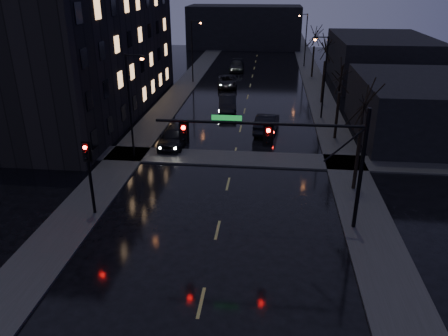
% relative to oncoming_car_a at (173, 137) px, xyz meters
% --- Properties ---
extents(sidewalk_left, '(3.00, 140.00, 0.12)m').
position_rel_oncoming_car_a_xyz_m(sidewalk_left, '(-3.26, 14.15, -0.78)').
color(sidewalk_left, '#2D2D2B').
rests_on(sidewalk_left, ground).
extents(sidewalk_right, '(3.00, 140.00, 0.12)m').
position_rel_oncoming_car_a_xyz_m(sidewalk_right, '(13.74, 14.15, -0.78)').
color(sidewalk_right, '#2D2D2B').
rests_on(sidewalk_right, ground).
extents(sidewalk_cross, '(40.00, 3.00, 0.12)m').
position_rel_oncoming_car_a_xyz_m(sidewalk_cross, '(5.24, -2.35, -0.78)').
color(sidewalk_cross, '#2D2D2B').
rests_on(sidewalk_cross, ground).
extents(apartment_block, '(12.00, 30.00, 12.00)m').
position_rel_oncoming_car_a_xyz_m(apartment_block, '(-11.26, 9.15, 5.16)').
color(apartment_block, black).
rests_on(apartment_block, ground).
extents(commercial_right_near, '(10.00, 14.00, 5.00)m').
position_rel_oncoming_car_a_xyz_m(commercial_right_near, '(20.74, 5.15, 1.66)').
color(commercial_right_near, black).
rests_on(commercial_right_near, ground).
extents(commercial_right_far, '(12.00, 18.00, 6.00)m').
position_rel_oncoming_car_a_xyz_m(commercial_right_far, '(22.24, 27.15, 2.16)').
color(commercial_right_far, black).
rests_on(commercial_right_far, ground).
extents(far_block, '(22.00, 10.00, 8.00)m').
position_rel_oncoming_car_a_xyz_m(far_block, '(2.24, 57.15, 3.16)').
color(far_block, black).
rests_on(far_block, ground).
extents(signal_mast, '(11.11, 0.41, 7.00)m').
position_rel_oncoming_car_a_xyz_m(signal_mast, '(9.09, -11.85, 4.03)').
color(signal_mast, black).
rests_on(signal_mast, ground).
extents(signal_pole_left, '(0.35, 0.41, 4.53)m').
position_rel_oncoming_car_a_xyz_m(signal_pole_left, '(-2.26, -11.85, 2.18)').
color(signal_pole_left, black).
rests_on(signal_pole_left, ground).
extents(tree_near, '(3.52, 3.52, 8.08)m').
position_rel_oncoming_car_a_xyz_m(tree_near, '(13.64, -6.85, 5.38)').
color(tree_near, black).
rests_on(tree_near, ground).
extents(tree_mid_a, '(3.30, 3.30, 7.58)m').
position_rel_oncoming_car_a_xyz_m(tree_mid_a, '(13.64, 3.15, 4.99)').
color(tree_mid_a, black).
rests_on(tree_mid_a, ground).
extents(tree_mid_b, '(3.74, 3.74, 8.59)m').
position_rel_oncoming_car_a_xyz_m(tree_mid_b, '(13.64, 15.15, 5.77)').
color(tree_mid_b, black).
rests_on(tree_mid_b, ground).
extents(tree_far, '(3.43, 3.43, 7.88)m').
position_rel_oncoming_car_a_xyz_m(tree_far, '(13.64, 29.15, 5.23)').
color(tree_far, black).
rests_on(tree_far, ground).
extents(streetlight_l_near, '(1.53, 0.28, 8.00)m').
position_rel_oncoming_car_a_xyz_m(streetlight_l_near, '(-2.34, -2.85, 3.94)').
color(streetlight_l_near, black).
rests_on(streetlight_l_near, ground).
extents(streetlight_l_far, '(1.53, 0.28, 8.00)m').
position_rel_oncoming_car_a_xyz_m(streetlight_l_far, '(-2.34, 24.15, 3.94)').
color(streetlight_l_far, black).
rests_on(streetlight_l_far, ground).
extents(streetlight_r_mid, '(1.53, 0.28, 8.00)m').
position_rel_oncoming_car_a_xyz_m(streetlight_r_mid, '(12.83, 9.15, 3.94)').
color(streetlight_r_mid, black).
rests_on(streetlight_r_mid, ground).
extents(streetlight_r_far, '(1.53, 0.28, 8.00)m').
position_rel_oncoming_car_a_xyz_m(streetlight_r_far, '(12.83, 37.15, 3.94)').
color(streetlight_r_far, black).
rests_on(streetlight_r_far, ground).
extents(oncoming_car_a, '(2.04, 4.93, 1.67)m').
position_rel_oncoming_car_a_xyz_m(oncoming_car_a, '(0.00, 0.00, 0.00)').
color(oncoming_car_a, black).
rests_on(oncoming_car_a, ground).
extents(oncoming_car_b, '(2.33, 5.26, 1.68)m').
position_rel_oncoming_car_a_xyz_m(oncoming_car_b, '(3.44, 10.81, 0.00)').
color(oncoming_car_b, black).
rests_on(oncoming_car_b, ground).
extents(oncoming_car_c, '(2.91, 5.45, 1.46)m').
position_rel_oncoming_car_a_xyz_m(oncoming_car_c, '(2.31, 22.13, -0.11)').
color(oncoming_car_c, black).
rests_on(oncoming_car_c, ground).
extents(oncoming_car_d, '(2.33, 5.35, 1.53)m').
position_rel_oncoming_car_a_xyz_m(oncoming_car_d, '(2.68, 32.85, -0.07)').
color(oncoming_car_d, black).
rests_on(oncoming_car_d, ground).
extents(lead_car, '(2.38, 5.26, 1.68)m').
position_rel_oncoming_car_a_xyz_m(lead_car, '(7.67, 4.62, 0.00)').
color(lead_car, black).
rests_on(lead_car, ground).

